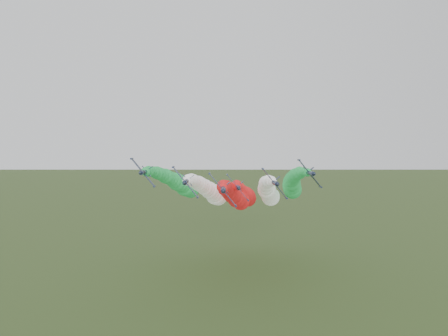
{
  "coord_description": "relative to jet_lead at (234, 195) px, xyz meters",
  "views": [
    {
      "loc": [
        -4.57,
        -105.96,
        43.48
      ],
      "look_at": [
        -3.29,
        -1.21,
        39.29
      ],
      "focal_mm": 35.0,
      "sensor_mm": 36.0,
      "label": 1
    }
  ],
  "objects": [
    {
      "name": "jet_outer_left",
      "position": [
        -19.4,
        16.84,
        2.64
      ],
      "size": [
        13.83,
        77.63,
        17.55
      ],
      "rotation": [
        0.0,
        0.89,
        0.0
      ],
      "color": "#101A32",
      "rests_on": "ground"
    },
    {
      "name": "jet_inner_left",
      "position": [
        -8.1,
        8.81,
        0.7
      ],
      "size": [
        14.06,
        77.87,
        17.79
      ],
      "rotation": [
        0.0,
        0.89,
        0.0
      ],
      "color": "#101A32",
      "rests_on": "ground"
    },
    {
      "name": "jet_trail",
      "position": [
        4.75,
        27.32,
        -2.24
      ],
      "size": [
        14.05,
        77.86,
        17.78
      ],
      "rotation": [
        0.0,
        0.89,
        0.0
      ],
      "color": "#101A32",
      "rests_on": "ground"
    },
    {
      "name": "ground",
      "position": [
        -0.46,
        -36.45,
        -28.79
      ],
      "size": [
        3000.0,
        3000.0,
        0.0
      ],
      "primitive_type": "plane",
      "color": "#485C28",
      "rests_on": "ground"
    },
    {
      "name": "jet_inner_right",
      "position": [
        12.45,
        10.57,
        0.41
      ],
      "size": [
        14.07,
        77.88,
        17.79
      ],
      "rotation": [
        0.0,
        0.89,
        0.0
      ],
      "color": "#101A32",
      "rests_on": "ground"
    },
    {
      "name": "jet_lead",
      "position": [
        0.0,
        0.0,
        0.0
      ],
      "size": [
        13.8,
        77.61,
        17.53
      ],
      "rotation": [
        0.0,
        0.89,
        0.0
      ],
      "color": "#101A32",
      "rests_on": "ground"
    },
    {
      "name": "jet_outer_right",
      "position": [
        22.63,
        19.65,
        2.18
      ],
      "size": [
        14.17,
        77.98,
        17.9
      ],
      "rotation": [
        0.0,
        0.89,
        0.0
      ],
      "color": "#101A32",
      "rests_on": "ground"
    }
  ]
}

